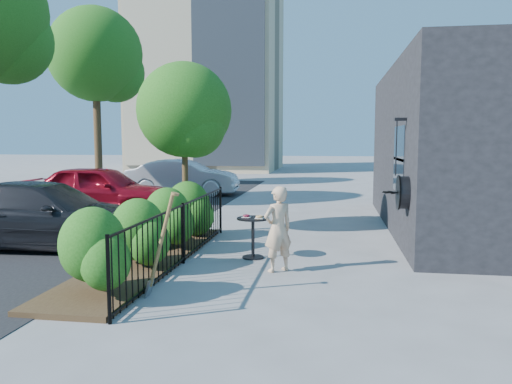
% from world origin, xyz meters
% --- Properties ---
extents(ground, '(120.00, 120.00, 0.00)m').
position_xyz_m(ground, '(0.00, 0.00, 0.00)').
color(ground, gray).
rests_on(ground, ground).
extents(fence, '(0.05, 6.05, 1.10)m').
position_xyz_m(fence, '(-1.50, 0.00, 0.56)').
color(fence, black).
rests_on(fence, ground).
extents(planting_bed, '(1.30, 6.00, 0.08)m').
position_xyz_m(planting_bed, '(-2.20, 0.00, 0.04)').
color(planting_bed, '#382616').
rests_on(planting_bed, ground).
extents(shrubs, '(1.10, 5.60, 1.24)m').
position_xyz_m(shrubs, '(-2.10, 0.10, 0.70)').
color(shrubs, '#1D5613').
rests_on(shrubs, ground).
extents(patio_tree, '(2.20, 2.20, 3.94)m').
position_xyz_m(patio_tree, '(-2.24, 2.76, 2.76)').
color(patio_tree, '#3F2B19').
rests_on(patio_tree, ground).
extents(street, '(9.00, 30.00, 0.01)m').
position_xyz_m(street, '(-7.00, 3.00, 0.00)').
color(street, black).
rests_on(street, ground).
extents(street_tree_far, '(4.40, 4.40, 8.28)m').
position_xyz_m(street_tree_far, '(-9.94, 13.96, 5.92)').
color(street_tree_far, '#3F2B19').
rests_on(street_tree_far, ground).
extents(cafe_table, '(0.61, 0.61, 0.82)m').
position_xyz_m(cafe_table, '(-0.33, 0.60, 0.53)').
color(cafe_table, black).
rests_on(cafe_table, ground).
extents(woman, '(0.63, 0.59, 1.45)m').
position_xyz_m(woman, '(0.23, -0.28, 0.72)').
color(woman, tan).
rests_on(woman, ground).
extents(shovel, '(0.52, 0.20, 1.53)m').
position_xyz_m(shovel, '(-1.26, -1.91, 0.67)').
color(shovel, brown).
rests_on(shovel, ground).
extents(car_red, '(4.42, 1.88, 1.49)m').
position_xyz_m(car_red, '(-5.57, 5.12, 0.75)').
color(car_red, maroon).
rests_on(car_red, ground).
extents(car_silver, '(4.46, 1.81, 1.44)m').
position_xyz_m(car_silver, '(-4.80, 10.77, 0.72)').
color(car_silver, '#B9B9BE').
rests_on(car_silver, ground).
extents(car_darkgrey, '(4.78, 2.20, 1.35)m').
position_xyz_m(car_darkgrey, '(-4.70, 0.87, 0.68)').
color(car_darkgrey, black).
rests_on(car_darkgrey, ground).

